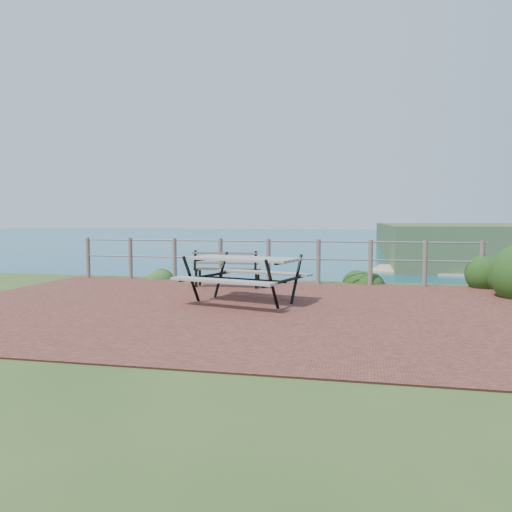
{
  "coord_description": "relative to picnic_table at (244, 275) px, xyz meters",
  "views": [
    {
      "loc": [
        2.13,
        -7.93,
        1.44
      ],
      "look_at": [
        0.09,
        1.58,
        0.75
      ],
      "focal_mm": 35.0,
      "sensor_mm": 36.0,
      "label": 1
    }
  ],
  "objects": [
    {
      "name": "ground",
      "position": [
        -0.13,
        -0.42,
        -0.5
      ],
      "size": [
        10.0,
        7.0,
        0.12
      ],
      "primitive_type": "cube",
      "color": "brown",
      "rests_on": "ground"
    },
    {
      "name": "shrub_lip_west",
      "position": [
        -2.84,
        3.18,
        -0.5
      ],
      "size": [
        0.68,
        0.68,
        0.38
      ],
      "primitive_type": "ellipsoid",
      "color": "#235620",
      "rests_on": "ground"
    },
    {
      "name": "shrub_right_edge",
      "position": [
        4.74,
        2.83,
        -0.5
      ],
      "size": [
        0.98,
        0.98,
        1.4
      ],
      "primitive_type": "ellipsoid",
      "color": "#1F3D12",
      "rests_on": "ground"
    },
    {
      "name": "ocean",
      "position": [
        -0.13,
        199.58,
        -0.5
      ],
      "size": [
        1200.0,
        1200.0,
        0.0
      ],
      "primitive_type": "plane",
      "color": "#14737C",
      "rests_on": "ground"
    },
    {
      "name": "park_bench",
      "position": [
        -0.82,
        1.89,
        0.03
      ],
      "size": [
        1.42,
        0.39,
        0.8
      ],
      "rotation": [
        0.0,
        0.0,
        0.02
      ],
      "color": "brown",
      "rests_on": "ground"
    },
    {
      "name": "safety_railing",
      "position": [
        -0.13,
        2.93,
        0.07
      ],
      "size": [
        9.4,
        0.1,
        1.0
      ],
      "color": "#6B5B4C",
      "rests_on": "ground"
    },
    {
      "name": "picnic_table",
      "position": [
        0.0,
        0.0,
        0.0
      ],
      "size": [
        2.0,
        1.57,
        0.79
      ],
      "rotation": [
        0.0,
        0.0,
        -0.28
      ],
      "color": "gray",
      "rests_on": "ground"
    },
    {
      "name": "shrub_lip_east",
      "position": [
        2.01,
        3.31,
        -0.5
      ],
      "size": [
        0.66,
        0.66,
        0.36
      ],
      "primitive_type": "ellipsoid",
      "color": "#1F3D12",
      "rests_on": "ground"
    }
  ]
}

